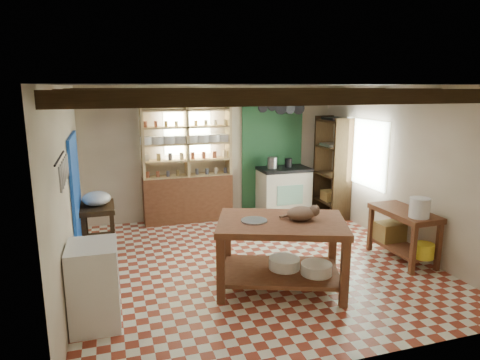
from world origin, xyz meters
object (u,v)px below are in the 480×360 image
object	(u,v)px
white_cabinet	(94,285)
cat	(301,213)
prep_table	(99,228)
right_counter	(403,235)
stove	(283,191)
work_table	(281,254)

from	to	relation	value
white_cabinet	cat	distance (m)	2.60
prep_table	right_counter	xyz separation A→B (m)	(4.38, -1.75, 0.01)
stove	white_cabinet	bearing A→B (deg)	-138.61
white_cabinet	cat	xyz separation A→B (m)	(2.54, 0.18, 0.53)
stove	cat	bearing A→B (deg)	-109.61
work_table	right_counter	distance (m)	2.13
stove	cat	xyz separation A→B (m)	(-1.06, -3.05, 0.51)
stove	white_cabinet	distance (m)	4.83
prep_table	cat	xyz separation A→B (m)	(2.52, -2.09, 0.62)
cat	right_counter	bearing A→B (deg)	21.03
stove	prep_table	size ratio (longest dim) A/B	1.33
work_table	cat	distance (m)	0.60
prep_table	white_cabinet	bearing A→B (deg)	-91.08
work_table	white_cabinet	world-z (taller)	white_cabinet
white_cabinet	right_counter	distance (m)	4.43
prep_table	white_cabinet	distance (m)	2.27
work_table	prep_table	bearing A→B (deg)	158.65
stove	white_cabinet	size ratio (longest dim) A/B	1.08
prep_table	white_cabinet	world-z (taller)	white_cabinet
stove	right_counter	world-z (taller)	stove
white_cabinet	right_counter	world-z (taller)	white_cabinet
right_counter	cat	xyz separation A→B (m)	(-1.86, -0.34, 0.61)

